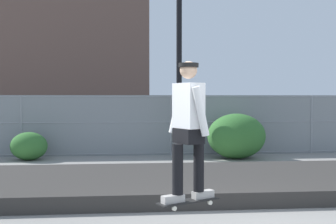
{
  "coord_description": "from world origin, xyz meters",
  "views": [
    {
      "loc": [
        -1.37,
        -4.8,
        1.77
      ],
      "look_at": [
        -0.44,
        4.83,
        1.45
      ],
      "focal_mm": 46.2,
      "sensor_mm": 36.0,
      "label": 1
    }
  ],
  "objects_px": {
    "shrub_left": "(29,146)",
    "shrub_center": "(236,136)",
    "parked_car_mid": "(209,123)",
    "skateboard": "(188,201)",
    "skater": "(188,122)",
    "street_lamp": "(179,22)",
    "parked_car_near": "(33,124)"
  },
  "relations": [
    {
      "from": "shrub_center",
      "to": "parked_car_mid",
      "type": "bearing_deg",
      "value": 92.7
    },
    {
      "from": "shrub_left",
      "to": "street_lamp",
      "type": "bearing_deg",
      "value": -0.48
    },
    {
      "from": "skateboard",
      "to": "street_lamp",
      "type": "bearing_deg",
      "value": 83.89
    },
    {
      "from": "skateboard",
      "to": "parked_car_near",
      "type": "bearing_deg",
      "value": 110.81
    },
    {
      "from": "skater",
      "to": "shrub_center",
      "type": "relative_size",
      "value": 0.98
    },
    {
      "from": "skater",
      "to": "shrub_center",
      "type": "distance_m",
      "value": 7.62
    },
    {
      "from": "skateboard",
      "to": "shrub_left",
      "type": "relative_size",
      "value": 0.78
    },
    {
      "from": "shrub_center",
      "to": "street_lamp",
      "type": "bearing_deg",
      "value": 172.77
    },
    {
      "from": "parked_car_near",
      "to": "street_lamp",
      "type": "bearing_deg",
      "value": -35.11
    },
    {
      "from": "street_lamp",
      "to": "shrub_center",
      "type": "distance_m",
      "value": 3.71
    },
    {
      "from": "skateboard",
      "to": "parked_car_near",
      "type": "height_order",
      "value": "parked_car_near"
    },
    {
      "from": "parked_car_mid",
      "to": "shrub_left",
      "type": "xyz_separation_m",
      "value": [
        -5.79,
        -3.09,
        -0.44
      ]
    },
    {
      "from": "parked_car_near",
      "to": "shrub_center",
      "type": "bearing_deg",
      "value": -29.15
    },
    {
      "from": "skater",
      "to": "parked_car_mid",
      "type": "height_order",
      "value": "skater"
    },
    {
      "from": "skater",
      "to": "shrub_left",
      "type": "height_order",
      "value": "skater"
    },
    {
      "from": "skateboard",
      "to": "skater",
      "type": "relative_size",
      "value": 0.48
    },
    {
      "from": "skater",
      "to": "parked_car_near",
      "type": "bearing_deg",
      "value": 110.81
    },
    {
      "from": "shrub_left",
      "to": "shrub_center",
      "type": "relative_size",
      "value": 0.61
    },
    {
      "from": "shrub_center",
      "to": "skater",
      "type": "bearing_deg",
      "value": -108.84
    },
    {
      "from": "skateboard",
      "to": "street_lamp",
      "type": "xyz_separation_m",
      "value": [
        0.79,
        7.38,
        3.45
      ]
    },
    {
      "from": "parked_car_mid",
      "to": "skateboard",
      "type": "bearing_deg",
      "value": -102.29
    },
    {
      "from": "shrub_left",
      "to": "shrub_center",
      "type": "bearing_deg",
      "value": -2.37
    },
    {
      "from": "shrub_left",
      "to": "shrub_center",
      "type": "xyz_separation_m",
      "value": [
        5.94,
        -0.25,
        0.26
      ]
    },
    {
      "from": "skater",
      "to": "parked_car_near",
      "type": "xyz_separation_m",
      "value": [
        -4.11,
        10.82,
        -0.64
      ]
    },
    {
      "from": "skateboard",
      "to": "parked_car_near",
      "type": "relative_size",
      "value": 0.18
    },
    {
      "from": "parked_car_mid",
      "to": "shrub_center",
      "type": "height_order",
      "value": "parked_car_mid"
    },
    {
      "from": "skater",
      "to": "street_lamp",
      "type": "height_order",
      "value": "street_lamp"
    },
    {
      "from": "parked_car_mid",
      "to": "shrub_left",
      "type": "bearing_deg",
      "value": -151.86
    },
    {
      "from": "skateboard",
      "to": "skater",
      "type": "height_order",
      "value": "skater"
    },
    {
      "from": "skateboard",
      "to": "skater",
      "type": "distance_m",
      "value": 0.95
    },
    {
      "from": "skater",
      "to": "shrub_left",
      "type": "bearing_deg",
      "value": 115.27
    },
    {
      "from": "skateboard",
      "to": "parked_car_mid",
      "type": "distance_m",
      "value": 10.76
    }
  ]
}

